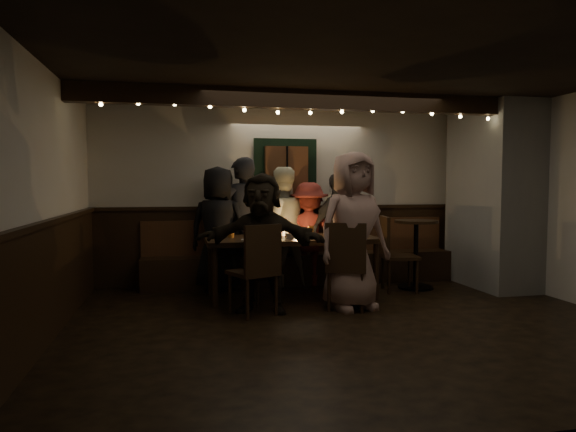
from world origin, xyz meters
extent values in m
cube|color=black|center=(0.00, 0.00, -0.01)|extent=(6.00, 5.00, 0.01)
cube|color=black|center=(0.00, 0.00, 2.60)|extent=(6.00, 5.00, 0.01)
cube|color=silver|center=(0.00, 2.50, 1.30)|extent=(6.00, 0.01, 2.60)
cube|color=silver|center=(-3.00, 0.00, 1.30)|extent=(0.01, 5.00, 2.60)
cube|color=black|center=(0.00, 2.48, 0.55)|extent=(6.00, 0.05, 1.10)
cube|color=black|center=(-2.98, 0.00, 0.55)|extent=(0.05, 5.00, 1.10)
cube|color=gray|center=(2.65, 1.50, 1.30)|extent=(0.70, 1.40, 2.60)
cube|color=black|center=(0.00, 2.23, 0.23)|extent=(4.60, 0.45, 0.45)
cube|color=#4A2C18|center=(0.00, 2.41, 0.70)|extent=(4.60, 0.06, 0.50)
cube|color=black|center=(-0.20, 2.44, 1.65)|extent=(0.95, 0.04, 1.00)
cube|color=#4A2C18|center=(-0.20, 2.38, 1.65)|extent=(0.64, 0.12, 0.76)
cube|color=black|center=(0.00, 1.00, 2.49)|extent=(6.00, 0.16, 0.22)
sphere|color=#FFE599|center=(-2.60, 0.98, 2.36)|extent=(0.04, 0.04, 0.04)
sphere|color=#FFE599|center=(-2.20, 0.98, 2.38)|extent=(0.04, 0.04, 0.04)
sphere|color=#FFE599|center=(-1.80, 0.98, 2.39)|extent=(0.04, 0.04, 0.04)
sphere|color=#FFE599|center=(-1.40, 0.98, 2.37)|extent=(0.04, 0.04, 0.04)
sphere|color=#FFE599|center=(-1.00, 0.98, 2.35)|extent=(0.04, 0.04, 0.04)
sphere|color=#FFE599|center=(-0.60, 0.98, 2.33)|extent=(0.04, 0.04, 0.04)
sphere|color=#FFE599|center=(-0.20, 0.98, 2.34)|extent=(0.04, 0.04, 0.04)
sphere|color=#FFE599|center=(0.20, 0.98, 2.36)|extent=(0.04, 0.04, 0.04)
sphere|color=#FFE599|center=(0.60, 0.98, 2.38)|extent=(0.04, 0.04, 0.04)
sphere|color=#FFE599|center=(1.00, 0.98, 2.39)|extent=(0.04, 0.04, 0.04)
sphere|color=#FFE599|center=(1.40, 0.98, 2.37)|extent=(0.04, 0.04, 0.04)
sphere|color=#FFE599|center=(1.80, 0.98, 2.35)|extent=(0.04, 0.04, 0.04)
sphere|color=#FFE599|center=(2.20, 0.98, 2.33)|extent=(0.04, 0.04, 0.04)
sphere|color=#FFE599|center=(2.60, 0.98, 2.34)|extent=(0.04, 0.04, 0.04)
cube|color=black|center=(-0.34, 1.40, 0.76)|extent=(2.21, 0.95, 0.06)
cylinder|color=black|center=(-1.36, 1.01, 0.36)|extent=(0.07, 0.07, 0.72)
cylinder|color=black|center=(-1.36, 1.79, 0.36)|extent=(0.07, 0.07, 0.72)
cylinder|color=black|center=(0.68, 1.01, 0.36)|extent=(0.07, 0.07, 0.72)
cylinder|color=black|center=(0.68, 1.79, 0.36)|extent=(0.07, 0.07, 0.72)
cylinder|color=#BF7226|center=(-1.11, 1.51, 0.86)|extent=(0.07, 0.07, 0.15)
cylinder|color=#BF7226|center=(-0.73, 1.18, 0.86)|extent=(0.07, 0.07, 0.15)
cylinder|color=silver|center=(-0.43, 1.58, 0.86)|extent=(0.07, 0.07, 0.15)
cylinder|color=#BF7226|center=(-0.09, 1.34, 0.86)|extent=(0.07, 0.07, 0.15)
cylinder|color=silver|center=(0.29, 1.55, 0.86)|extent=(0.07, 0.07, 0.15)
cylinder|color=#BF7226|center=(0.49, 1.21, 0.86)|extent=(0.07, 0.07, 0.15)
cylinder|color=white|center=(-0.90, 1.08, 0.80)|extent=(0.27, 0.27, 0.02)
cube|color=#B2B2B7|center=(-0.34, 1.35, 0.81)|extent=(0.17, 0.11, 0.05)
cylinder|color=#990C0C|center=(-0.37, 1.35, 0.87)|extent=(0.04, 0.04, 0.17)
cylinder|color=gold|center=(-0.31, 1.35, 0.87)|extent=(0.04, 0.04, 0.17)
cylinder|color=silver|center=(-0.25, 1.45, 0.83)|extent=(0.05, 0.05, 0.08)
sphere|color=#FFB24C|center=(-0.25, 1.45, 0.89)|extent=(0.03, 0.03, 0.03)
cube|color=black|center=(-0.96, 0.61, 0.48)|extent=(0.62, 0.62, 0.04)
cube|color=black|center=(-0.88, 0.42, 0.77)|extent=(0.45, 0.23, 0.53)
cylinder|color=black|center=(-0.87, 0.86, 0.23)|extent=(0.04, 0.04, 0.46)
cylinder|color=black|center=(-0.71, 0.51, 0.23)|extent=(0.04, 0.04, 0.46)
cylinder|color=black|center=(-1.21, 0.71, 0.23)|extent=(0.04, 0.04, 0.46)
cylinder|color=black|center=(-1.06, 0.36, 0.23)|extent=(0.04, 0.04, 0.46)
cube|color=black|center=(0.16, 0.65, 0.48)|extent=(0.61, 0.61, 0.04)
cube|color=black|center=(0.08, 0.46, 0.77)|extent=(0.45, 0.21, 0.53)
cylinder|color=black|center=(0.41, 0.76, 0.23)|extent=(0.04, 0.04, 0.46)
cylinder|color=black|center=(0.27, 0.41, 0.23)|extent=(0.04, 0.04, 0.46)
cylinder|color=black|center=(0.06, 0.90, 0.23)|extent=(0.04, 0.04, 0.46)
cylinder|color=black|center=(-0.08, 0.55, 0.23)|extent=(0.04, 0.04, 0.46)
cube|color=black|center=(1.19, 1.43, 0.48)|extent=(0.54, 0.54, 0.04)
cube|color=black|center=(0.98, 1.46, 0.77)|extent=(0.12, 0.47, 0.53)
cylinder|color=black|center=(1.34, 1.21, 0.23)|extent=(0.04, 0.04, 0.46)
cylinder|color=black|center=(0.97, 1.27, 0.23)|extent=(0.04, 0.04, 0.46)
cylinder|color=black|center=(1.41, 1.58, 0.23)|extent=(0.04, 0.04, 0.46)
cylinder|color=black|center=(1.04, 1.65, 0.23)|extent=(0.04, 0.04, 0.46)
cylinder|color=black|center=(1.51, 1.58, 0.01)|extent=(0.49, 0.49, 0.03)
cylinder|color=black|center=(1.51, 1.58, 0.47)|extent=(0.07, 0.07, 0.95)
cylinder|color=black|center=(1.51, 1.58, 0.95)|extent=(0.61, 0.61, 0.04)
imported|color=black|center=(-1.23, 2.04, 0.86)|extent=(0.99, 0.83, 1.72)
imported|color=black|center=(-0.90, 2.12, 0.93)|extent=(0.80, 0.68, 1.85)
imported|color=beige|center=(-0.32, 2.17, 0.86)|extent=(0.91, 0.75, 1.72)
imported|color=maroon|center=(0.08, 2.11, 0.75)|extent=(1.08, 0.79, 1.50)
imported|color=black|center=(0.51, 2.05, 0.82)|extent=(1.04, 0.74, 1.64)
imported|color=black|center=(-0.84, 0.72, 0.80)|extent=(1.56, 0.99, 1.61)
imported|color=#A37E72|center=(0.23, 0.63, 0.93)|extent=(1.02, 0.78, 1.86)
camera|label=1|loc=(-1.78, -5.08, 1.49)|focal=32.00mm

